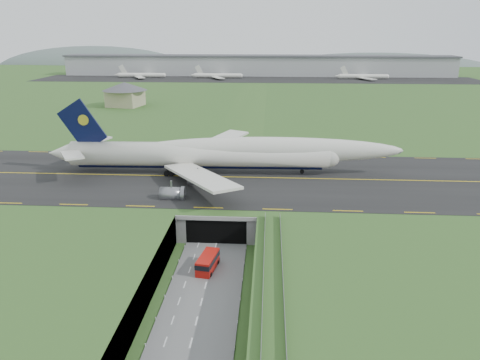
{
  "coord_description": "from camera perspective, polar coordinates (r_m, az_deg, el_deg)",
  "views": [
    {
      "loc": [
        10.03,
        -75.85,
        40.61
      ],
      "look_at": [
        3.93,
        20.0,
        9.62
      ],
      "focal_mm": 35.0,
      "sensor_mm": 36.0,
      "label": 1
    }
  ],
  "objects": [
    {
      "name": "tunnel_portal",
      "position": [
        100.29,
        -2.37,
        -3.95
      ],
      "size": [
        17.0,
        22.3,
        6.0
      ],
      "color": "gray",
      "rests_on": "ground"
    },
    {
      "name": "ground",
      "position": [
        86.62,
        -3.49,
        -10.11
      ],
      "size": [
        900.0,
        900.0,
        0.0
      ],
      "primitive_type": "plane",
      "color": "#2D5522",
      "rests_on": "ground"
    },
    {
      "name": "guideway",
      "position": [
        66.82,
        4.04,
        -14.04
      ],
      "size": [
        3.0,
        53.0,
        7.05
      ],
      "color": "#A8A8A3",
      "rests_on": "ground"
    },
    {
      "name": "trench_road",
      "position": [
        80.08,
        -4.16,
        -12.56
      ],
      "size": [
        12.0,
        75.0,
        0.2
      ],
      "primitive_type": "cube",
      "color": "slate",
      "rests_on": "ground"
    },
    {
      "name": "shuttle_tram",
      "position": [
        83.7,
        -3.96,
        -9.98
      ],
      "size": [
        3.66,
        7.15,
        2.8
      ],
      "rotation": [
        0.0,
        0.0,
        -0.17
      ],
      "color": "#B9130C",
      "rests_on": "ground"
    },
    {
      "name": "cargo_terminal",
      "position": [
        376.35,
        2.15,
        13.81
      ],
      "size": [
        320.0,
        67.0,
        15.6
      ],
      "color": "#B2B2B2",
      "rests_on": "ground"
    },
    {
      "name": "distant_hills",
      "position": [
        510.71,
        9.98,
        12.61
      ],
      "size": [
        700.0,
        91.0,
        60.0
      ],
      "color": "slate",
      "rests_on": "ground"
    },
    {
      "name": "jumbo_jet",
      "position": [
        116.59,
        -1.95,
        3.24
      ],
      "size": [
        88.72,
        58.11,
        19.23
      ],
      "rotation": [
        0.0,
        0.0,
        0.03
      ],
      "color": "silver",
      "rests_on": "ground"
    },
    {
      "name": "service_building",
      "position": [
        229.09,
        -13.85,
        10.36
      ],
      "size": [
        23.98,
        23.98,
        11.24
      ],
      "rotation": [
        0.0,
        0.0,
        -0.18
      ],
      "color": "tan",
      "rests_on": "ground"
    },
    {
      "name": "taxiway",
      "position": [
        114.63,
        -1.55,
        0.35
      ],
      "size": [
        800.0,
        44.0,
        0.18
      ],
      "primitive_type": "cube",
      "color": "black",
      "rests_on": "airfield_deck"
    },
    {
      "name": "airfield_deck",
      "position": [
        85.25,
        -3.53,
        -8.33
      ],
      "size": [
        800.0,
        800.0,
        6.0
      ],
      "primitive_type": "cube",
      "color": "gray",
      "rests_on": "ground"
    }
  ]
}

